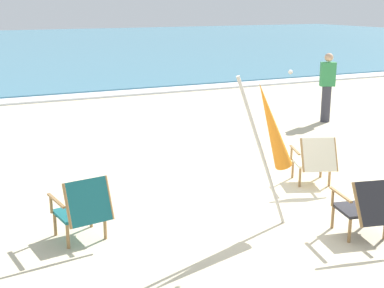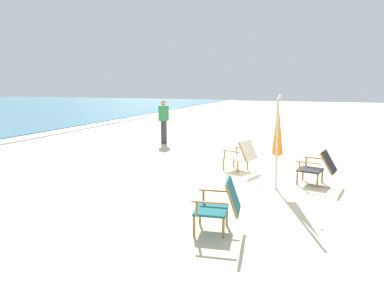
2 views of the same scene
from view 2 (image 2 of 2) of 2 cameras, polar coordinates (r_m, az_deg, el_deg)
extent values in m
plane|color=beige|center=(7.92, 10.61, -6.37)|extent=(80.00, 80.00, 0.00)
cube|color=beige|center=(8.95, 7.32, -2.29)|extent=(0.66, 0.63, 0.04)
cube|color=beige|center=(8.71, 9.32, -1.11)|extent=(0.56, 0.43, 0.48)
cylinder|color=olive|center=(8.91, 5.31, -3.35)|extent=(0.04, 0.04, 0.32)
cylinder|color=olive|center=(9.29, 6.99, -2.84)|extent=(0.04, 0.04, 0.32)
cylinder|color=olive|center=(8.68, 7.63, -3.76)|extent=(0.04, 0.04, 0.32)
cylinder|color=olive|center=(9.06, 9.26, -3.22)|extent=(0.04, 0.04, 0.32)
cube|color=olive|center=(8.66, 6.44, -1.18)|extent=(0.22, 0.51, 0.02)
cylinder|color=olive|center=(8.79, 5.41, -1.73)|extent=(0.04, 0.04, 0.22)
cube|color=olive|center=(9.12, 8.43, -0.67)|extent=(0.22, 0.51, 0.02)
cylinder|color=olive|center=(9.24, 7.43, -1.20)|extent=(0.04, 0.04, 0.22)
cylinder|color=olive|center=(8.50, 8.42, -1.36)|extent=(0.13, 0.27, 0.48)
cylinder|color=olive|center=(8.93, 10.18, -0.88)|extent=(0.13, 0.27, 0.48)
cube|color=#196066|center=(5.27, 3.20, -10.94)|extent=(0.58, 0.55, 0.04)
cube|color=#196066|center=(5.15, 6.86, -8.60)|extent=(0.52, 0.27, 0.50)
cylinder|color=olive|center=(5.15, 0.33, -13.35)|extent=(0.04, 0.04, 0.32)
cylinder|color=olive|center=(5.57, 1.32, -11.50)|extent=(0.04, 0.04, 0.32)
cylinder|color=olive|center=(5.09, 5.24, -13.70)|extent=(0.04, 0.04, 0.32)
cylinder|color=olive|center=(5.52, 5.83, -11.78)|extent=(0.04, 0.04, 0.32)
cube|color=olive|center=(4.93, 2.95, -9.70)|extent=(0.11, 0.53, 0.02)
cylinder|color=olive|center=(5.00, 0.77, -10.75)|extent=(0.04, 0.04, 0.22)
cube|color=olive|center=(5.45, 3.89, -7.77)|extent=(0.11, 0.53, 0.02)
cylinder|color=olive|center=(5.52, 1.92, -8.75)|extent=(0.04, 0.04, 0.22)
cylinder|color=olive|center=(4.91, 6.59, -9.53)|extent=(0.07, 0.21, 0.50)
cylinder|color=olive|center=(5.39, 7.11, -7.75)|extent=(0.07, 0.21, 0.50)
cube|color=#28282D|center=(8.07, 19.11, -4.08)|extent=(0.61, 0.58, 0.04)
cube|color=#28282D|center=(7.95, 21.82, -2.82)|extent=(0.55, 0.40, 0.46)
cylinder|color=olive|center=(7.94, 17.12, -5.39)|extent=(0.04, 0.04, 0.32)
cylinder|color=olive|center=(8.38, 18.00, -4.65)|extent=(0.04, 0.04, 0.32)
cylinder|color=olive|center=(7.85, 20.17, -5.75)|extent=(0.04, 0.04, 0.32)
cylinder|color=olive|center=(8.29, 20.89, -4.98)|extent=(0.04, 0.04, 0.32)
cube|color=olive|center=(7.76, 18.85, -2.96)|extent=(0.15, 0.52, 0.02)
cylinder|color=olive|center=(7.82, 17.47, -3.60)|extent=(0.04, 0.04, 0.22)
cube|color=olive|center=(8.29, 19.79, -2.21)|extent=(0.15, 0.52, 0.02)
cylinder|color=olive|center=(8.35, 18.50, -2.82)|extent=(0.04, 0.04, 0.22)
cylinder|color=olive|center=(7.71, 21.45, -3.18)|extent=(0.11, 0.31, 0.47)
cylinder|color=olive|center=(8.20, 22.17, -2.48)|extent=(0.11, 0.31, 0.47)
cylinder|color=#B7B2A8|center=(6.98, 13.94, -0.42)|extent=(0.80, 0.09, 1.97)
cone|color=orange|center=(7.06, 14.12, 2.50)|extent=(0.63, 0.25, 1.16)
sphere|color=#B7B2A8|center=(7.25, 14.43, 7.73)|extent=(0.06, 0.06, 0.06)
cylinder|color=#383842|center=(12.91, -4.71, 1.99)|extent=(0.22, 0.22, 0.86)
cube|color=#338C4C|center=(12.84, -4.76, 5.13)|extent=(0.39, 0.33, 0.56)
sphere|color=tan|center=(12.81, -4.78, 6.87)|extent=(0.20, 0.20, 0.20)
camera|label=1|loc=(5.74, 74.88, 8.54)|focal=50.00mm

